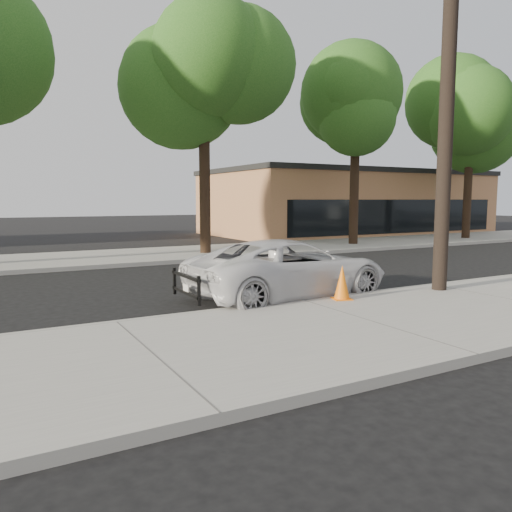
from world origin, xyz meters
The scene contains 11 objects.
ground centered at (0.00, 0.00, 0.00)m, with size 120.00×120.00×0.00m, color black.
near_sidewalk centered at (0.00, -4.30, 0.07)m, with size 90.00×4.40×0.15m, color gray.
far_sidewalk centered at (0.00, 8.50, 0.07)m, with size 90.00×5.00×0.15m, color gray.
curb_near centered at (0.00, -2.10, 0.07)m, with size 90.00×0.12×0.16m, color #9E9B93.
building_main centered at (16.00, 16.00, 2.00)m, with size 18.00×10.00×4.00m, color #A27043.
utility_pole centered at (3.60, -2.70, 4.70)m, with size 1.40×0.34×9.00m.
tree_c centered at (2.22, 7.64, 6.91)m, with size 4.96×4.80×9.55m.
tree_d centered at (10.20, 7.95, 6.37)m, with size 4.50×4.35×8.75m.
tree_e centered at (18.21, 7.74, 6.70)m, with size 4.80×4.65×9.25m.
police_cruiser centered at (0.31, -1.12, 0.69)m, with size 2.30×4.98×1.38m, color silver.
traffic_cone centered at (0.78, -2.50, 0.51)m, with size 0.48×0.48×0.75m.
Camera 1 is at (-6.05, -10.93, 2.32)m, focal length 35.00 mm.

